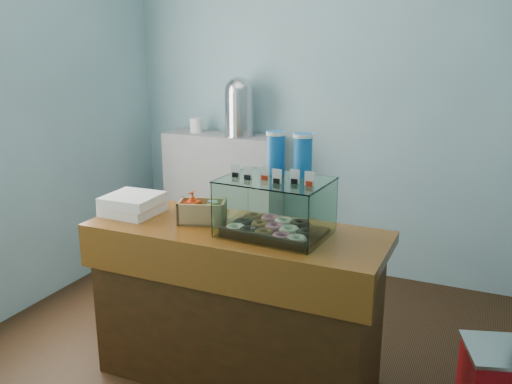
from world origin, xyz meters
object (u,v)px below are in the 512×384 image
at_px(counter, 236,304).
at_px(coffee_urn, 239,105).
at_px(display_case, 278,202).
at_px(red_cooler, 508,384).

relative_size(counter, coffee_urn, 3.32).
height_order(display_case, red_cooler, display_case).
distance_m(coffee_urn, red_cooler, 2.75).
bearing_deg(coffee_urn, display_case, -58.00).
distance_m(counter, red_cooler, 1.44).
distance_m(counter, coffee_urn, 1.94).
xyz_separation_m(counter, coffee_urn, (-0.73, 1.56, 0.90)).
relative_size(counter, display_case, 2.88).
height_order(counter, display_case, display_case).
height_order(display_case, coffee_urn, coffee_urn).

